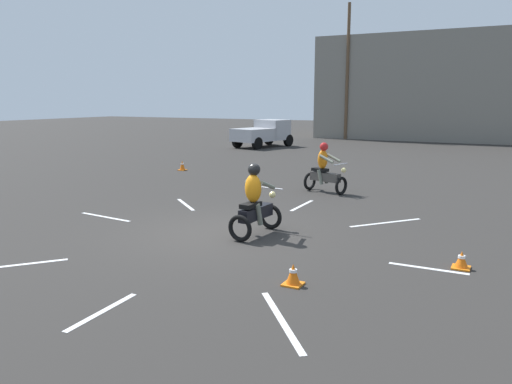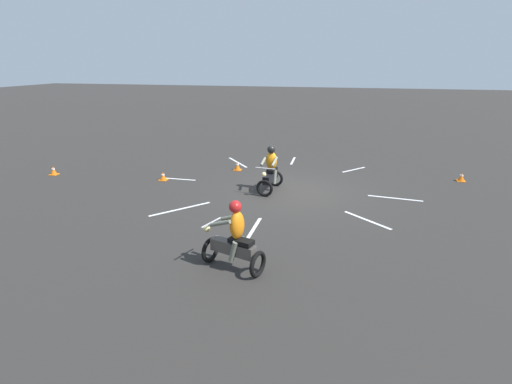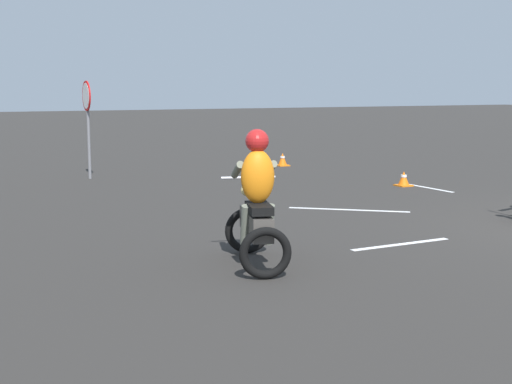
# 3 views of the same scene
# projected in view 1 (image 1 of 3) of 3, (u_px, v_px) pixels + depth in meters

# --- Properties ---
(ground_plane) EXTENTS (120.00, 120.00, 0.00)m
(ground_plane) POSITION_uv_depth(u_px,v_px,m) (221.00, 233.00, 11.57)
(ground_plane) COLOR #2D2B28
(motorcycle_rider_foreground) EXTENTS (0.76, 1.54, 1.66)m
(motorcycle_rider_foreground) POSITION_uv_depth(u_px,v_px,m) (255.00, 204.00, 11.24)
(motorcycle_rider_foreground) COLOR black
(motorcycle_rider_foreground) RESTS_ON ground
(motorcycle_rider_background) EXTENTS (1.55, 1.02, 1.66)m
(motorcycle_rider_background) POSITION_uv_depth(u_px,v_px,m) (324.00, 171.00, 16.51)
(motorcycle_rider_background) COLOR black
(motorcycle_rider_background) RESTS_ON ground
(pickup_truck) EXTENTS (2.90, 4.48, 1.73)m
(pickup_truck) POSITION_uv_depth(u_px,v_px,m) (263.00, 133.00, 32.37)
(pickup_truck) COLOR black
(pickup_truck) RESTS_ON ground
(traffic_cone_near_left) EXTENTS (0.32, 0.32, 0.33)m
(traffic_cone_near_left) POSITION_uv_depth(u_px,v_px,m) (461.00, 260.00, 9.11)
(traffic_cone_near_left) COLOR orange
(traffic_cone_near_left) RESTS_ON ground
(traffic_cone_mid_center) EXTENTS (0.32, 0.32, 0.42)m
(traffic_cone_mid_center) POSITION_uv_depth(u_px,v_px,m) (182.00, 166.00, 21.75)
(traffic_cone_mid_center) COLOR orange
(traffic_cone_mid_center) RESTS_ON ground
(traffic_cone_far_center) EXTENTS (0.32, 0.32, 0.37)m
(traffic_cone_far_center) POSITION_uv_depth(u_px,v_px,m) (293.00, 275.00, 8.30)
(traffic_cone_far_center) COLOR orange
(traffic_cone_far_center) RESTS_ON ground
(lane_stripe_e) EXTENTS (1.41, 0.12, 0.01)m
(lane_stripe_e) POSITION_uv_depth(u_px,v_px,m) (428.00, 268.00, 9.13)
(lane_stripe_e) COLOR silver
(lane_stripe_e) RESTS_ON ground
(lane_stripe_ne) EXTENTS (1.44, 1.70, 0.01)m
(lane_stripe_ne) POSITION_uv_depth(u_px,v_px,m) (386.00, 223.00, 12.52)
(lane_stripe_ne) COLOR silver
(lane_stripe_ne) RESTS_ON ground
(lane_stripe_n) EXTENTS (0.11, 1.63, 0.01)m
(lane_stripe_n) POSITION_uv_depth(u_px,v_px,m) (302.00, 205.00, 14.55)
(lane_stripe_n) COLOR silver
(lane_stripe_n) RESTS_ON ground
(lane_stripe_nw) EXTENTS (1.38, 1.20, 0.01)m
(lane_stripe_nw) POSITION_uv_depth(u_px,v_px,m) (186.00, 204.00, 14.69)
(lane_stripe_nw) COLOR silver
(lane_stripe_nw) RESTS_ON ground
(lane_stripe_w) EXTENTS (1.80, 0.27, 0.01)m
(lane_stripe_w) POSITION_uv_depth(u_px,v_px,m) (105.00, 217.00, 13.13)
(lane_stripe_w) COLOR silver
(lane_stripe_w) RESTS_ON ground
(lane_stripe_sw) EXTENTS (0.99, 1.16, 0.01)m
(lane_stripe_sw) POSITION_uv_depth(u_px,v_px,m) (27.00, 264.00, 9.39)
(lane_stripe_sw) COLOR silver
(lane_stripe_sw) RESTS_ON ground
(lane_stripe_s) EXTENTS (0.16, 1.46, 0.01)m
(lane_stripe_s) POSITION_uv_depth(u_px,v_px,m) (102.00, 311.00, 7.28)
(lane_stripe_s) COLOR silver
(lane_stripe_s) RESTS_ON ground
(lane_stripe_se) EXTENTS (1.38, 1.64, 0.01)m
(lane_stripe_se) POSITION_uv_depth(u_px,v_px,m) (281.00, 320.00, 7.00)
(lane_stripe_se) COLOR silver
(lane_stripe_se) RESTS_ON ground
(utility_pole_far) EXTENTS (0.24, 0.24, 10.14)m
(utility_pole_far) POSITION_uv_depth(u_px,v_px,m) (347.00, 72.00, 37.94)
(utility_pole_far) COLOR brown
(utility_pole_far) RESTS_ON ground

